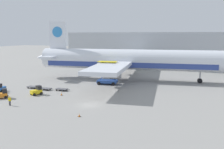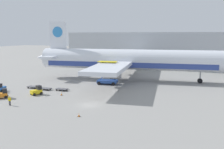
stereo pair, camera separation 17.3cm
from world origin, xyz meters
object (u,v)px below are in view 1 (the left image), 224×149
(ground_crew_near, at_px, (10,100))
(traffic_cone_near, at_px, (79,115))
(airplane_main, at_px, (126,60))
(baggage_dolly_third, at_px, (62,89))
(baggage_tug_foreground, at_px, (37,91))
(baggage_dolly_lead, at_px, (33,87))
(scissor_lift_loader, at_px, (107,76))
(baggage_dolly_second, at_px, (45,88))
(baggage_tug_far, at_px, (2,94))
(baggage_tug_mid, at_px, (0,88))
(traffic_cone_far, at_px, (62,94))

(ground_crew_near, relative_size, traffic_cone_near, 3.19)
(airplane_main, relative_size, baggage_dolly_third, 15.40)
(airplane_main, height_order, baggage_dolly_third, airplane_main)
(baggage_tug_foreground, height_order, baggage_dolly_lead, baggage_tug_foreground)
(scissor_lift_loader, relative_size, ground_crew_near, 3.40)
(baggage_dolly_second, bearing_deg, baggage_tug_far, -111.21)
(baggage_tug_mid, distance_m, ground_crew_near, 13.35)
(baggage_dolly_lead, height_order, traffic_cone_near, traffic_cone_near)
(baggage_tug_far, bearing_deg, ground_crew_near, -79.08)
(baggage_tug_far, relative_size, baggage_dolly_second, 0.74)
(baggage_tug_foreground, distance_m, traffic_cone_far, 5.63)
(scissor_lift_loader, xyz_separation_m, baggage_dolly_second, (-10.73, -12.39, -1.90))
(airplane_main, bearing_deg, traffic_cone_near, -93.30)
(baggage_dolly_third, distance_m, traffic_cone_near, 20.08)
(baggage_dolly_lead, bearing_deg, ground_crew_near, -67.89)
(airplane_main, relative_size, baggage_tug_far, 20.85)
(baggage_dolly_third, xyz_separation_m, ground_crew_near, (-1.62, -14.37, 0.68))
(baggage_tug_foreground, relative_size, traffic_cone_far, 3.97)
(baggage_dolly_second, bearing_deg, baggage_dolly_third, 11.23)
(baggage_dolly_third, bearing_deg, scissor_lift_loader, 56.34)
(baggage_dolly_second, distance_m, traffic_cone_far, 7.23)
(baggage_tug_mid, height_order, traffic_cone_near, baggage_tug_mid)
(baggage_tug_mid, bearing_deg, baggage_tug_foreground, 82.73)
(baggage_tug_far, relative_size, traffic_cone_far, 3.92)
(scissor_lift_loader, distance_m, baggage_tug_foreground, 19.44)
(baggage_dolly_lead, bearing_deg, scissor_lift_loader, 36.19)
(baggage_tug_foreground, xyz_separation_m, traffic_cone_near, (16.37, -9.11, -0.60))
(traffic_cone_near, bearing_deg, baggage_tug_mid, 162.98)
(airplane_main, relative_size, baggage_dolly_lead, 15.40)
(baggage_tug_mid, distance_m, baggage_tug_far, 6.77)
(baggage_tug_foreground, height_order, baggage_tug_mid, same)
(ground_crew_near, height_order, traffic_cone_near, ground_crew_near)
(baggage_tug_foreground, distance_m, baggage_tug_mid, 9.90)
(baggage_dolly_second, bearing_deg, traffic_cone_far, -26.08)
(airplane_main, relative_size, ground_crew_near, 31.85)
(ground_crew_near, xyz_separation_m, traffic_cone_near, (15.32, -0.31, -0.79))
(airplane_main, distance_m, traffic_cone_far, 24.46)
(airplane_main, relative_size, baggage_tug_mid, 21.29)
(ground_crew_near, bearing_deg, baggage_dolly_second, 78.04)
(baggage_dolly_second, xyz_separation_m, baggage_dolly_third, (3.99, 1.01, 0.00))
(scissor_lift_loader, height_order, baggage_tug_foreground, scissor_lift_loader)
(airplane_main, bearing_deg, scissor_lift_loader, -118.35)
(baggage_tug_foreground, bearing_deg, traffic_cone_near, -95.68)
(scissor_lift_loader, height_order, ground_crew_near, scissor_lift_loader)
(baggage_tug_foreground, xyz_separation_m, baggage_dolly_third, (2.67, 5.57, -0.49))
(baggage_tug_far, distance_m, baggage_dolly_second, 10.43)
(ground_crew_near, height_order, traffic_cone_far, ground_crew_near)
(scissor_lift_loader, xyz_separation_m, baggage_dolly_lead, (-14.78, -12.06, -1.90))
(airplane_main, xyz_separation_m, baggage_dolly_third, (-9.16, -19.09, -5.45))
(baggage_tug_foreground, xyz_separation_m, baggage_tug_far, (-4.57, -5.34, 0.00))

